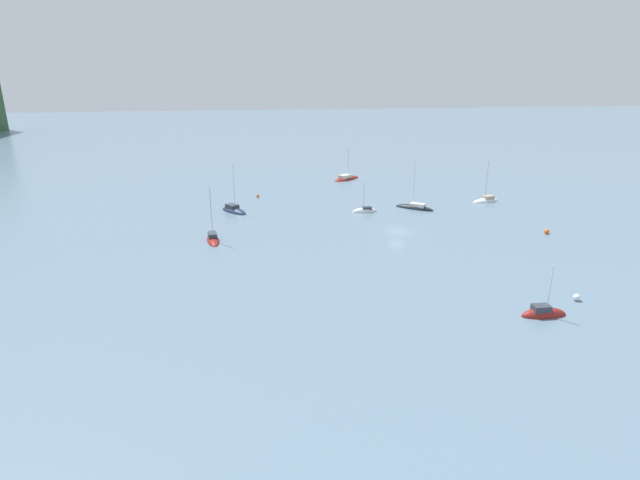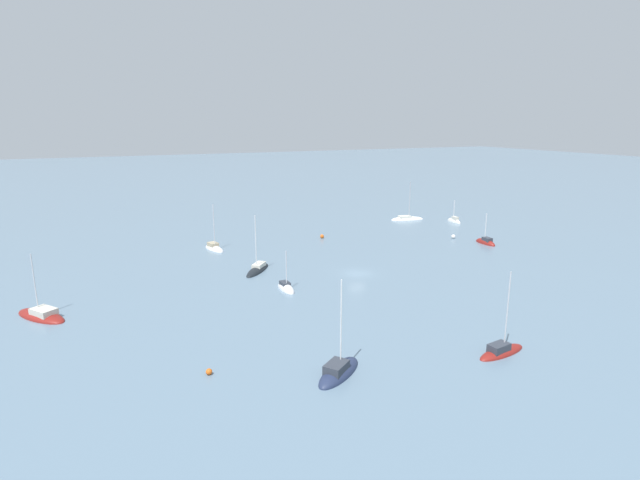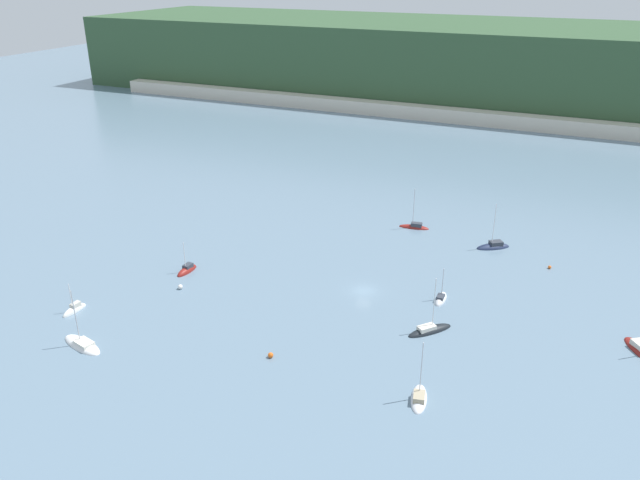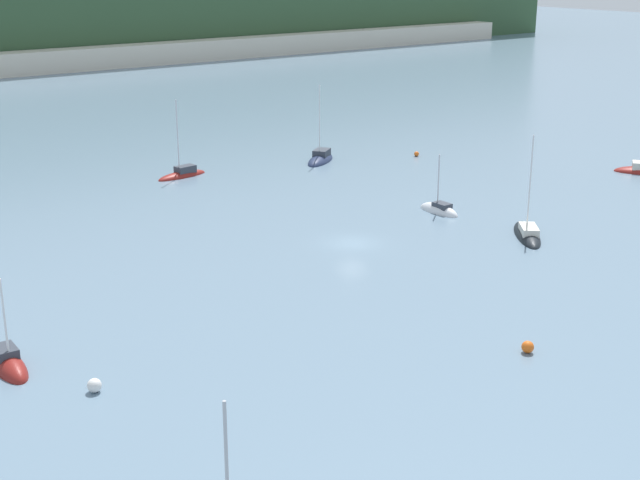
# 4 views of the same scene
# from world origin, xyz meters

# --- Properties ---
(ground_plane) EXTENTS (600.00, 600.00, 0.00)m
(ground_plane) POSITION_xyz_m (0.00, 0.00, 0.00)
(ground_plane) COLOR slate
(sailboat_0) EXTENTS (6.62, 7.34, 9.97)m
(sailboat_0) POSITION_xyz_m (13.91, -7.99, 0.11)
(sailboat_0) COLOR black
(sailboat_0) RESTS_ON ground_plane
(sailboat_1) EXTENTS (7.22, 8.47, 8.80)m
(sailboat_1) POSITION_xyz_m (44.28, -0.63, 0.12)
(sailboat_1) COLOR maroon
(sailboat_1) RESTS_ON ground_plane
(sailboat_2) EXTENTS (6.65, 2.75, 9.46)m
(sailboat_2) POSITION_xyz_m (0.01, 30.90, 0.16)
(sailboat_2) COLOR maroon
(sailboat_2) RESTS_ON ground_plane
(sailboat_4) EXTENTS (3.42, 6.49, 9.36)m
(sailboat_4) POSITION_xyz_m (17.04, -24.73, 0.13)
(sailboat_4) COLOR silver
(sailboat_4) RESTS_ON ground_plane
(sailboat_6) EXTENTS (1.70, 4.95, 6.69)m
(sailboat_6) POSITION_xyz_m (13.07, 2.45, 0.08)
(sailboat_6) COLOR silver
(sailboat_6) RESTS_ON ground_plane
(sailboat_7) EXTENTS (1.98, 5.28, 6.95)m
(sailboat_7) POSITION_xyz_m (-32.63, -6.48, 0.10)
(sailboat_7) COLOR maroon
(sailboat_7) RESTS_ON ground_plane
(sailboat_8) EXTENTS (7.02, 6.00, 10.26)m
(sailboat_8) POSITION_xyz_m (17.40, 27.59, 0.13)
(sailboat_8) COLOR #232D4C
(sailboat_8) RESTS_ON ground_plane
(mooring_buoy_0) EXTENTS (0.80, 0.80, 0.80)m
(mooring_buoy_0) POSITION_xyz_m (-5.32, -24.33, 0.40)
(mooring_buoy_0) COLOR orange
(mooring_buoy_0) RESTS_ON ground_plane
(mooring_buoy_1) EXTENTS (0.62, 0.62, 0.62)m
(mooring_buoy_1) POSITION_xyz_m (28.72, 22.47, 0.31)
(mooring_buoy_1) COLOR orange
(mooring_buoy_1) RESTS_ON ground_plane
(mooring_buoy_2) EXTENTS (0.85, 0.85, 0.85)m
(mooring_buoy_2) POSITION_xyz_m (-29.68, -12.61, 0.43)
(mooring_buoy_2) COLOR white
(mooring_buoy_2) RESTS_ON ground_plane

